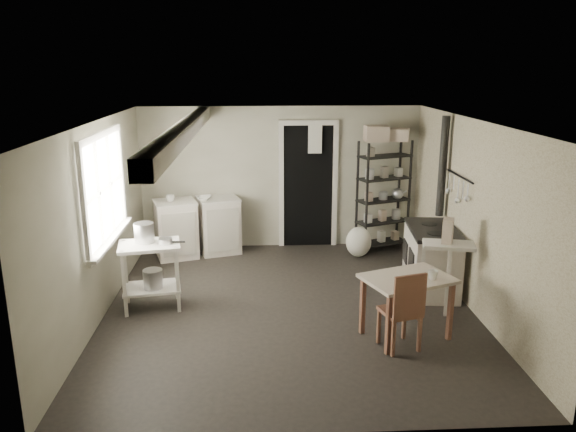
{
  "coord_description": "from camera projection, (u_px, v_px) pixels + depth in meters",
  "views": [
    {
      "loc": [
        -0.37,
        -6.46,
        2.93
      ],
      "look_at": [
        0.0,
        0.3,
        1.1
      ],
      "focal_mm": 35.0,
      "sensor_mm": 36.0,
      "label": 1
    }
  ],
  "objects": [
    {
      "name": "bucket",
      "position": [
        153.0,
        280.0,
        6.87
      ],
      "size": [
        0.28,
        0.28,
        0.26
      ],
      "primitive_type": "cylinder",
      "rotation": [
        0.0,
        0.0,
        0.19
      ],
      "color": "silver",
      "rests_on": "prep_table"
    },
    {
      "name": "mixing_bowl",
      "position": [
        204.0,
        196.0,
        8.73
      ],
      "size": [
        0.32,
        0.32,
        0.06
      ],
      "primitive_type": "imported",
      "rotation": [
        0.0,
        0.0,
        -0.26
      ],
      "color": "silver",
      "rests_on": "base_cabinets"
    },
    {
      "name": "wall_back",
      "position": [
        281.0,
        178.0,
        9.12
      ],
      "size": [
        4.5,
        0.02,
        2.3
      ],
      "primitive_type": "cube",
      "color": "#A7A38E",
      "rests_on": "ground"
    },
    {
      "name": "doorway",
      "position": [
        308.0,
        187.0,
        9.16
      ],
      "size": [
        0.96,
        0.1,
        2.08
      ],
      "primitive_type": null,
      "color": "beige",
      "rests_on": "ground"
    },
    {
      "name": "chair",
      "position": [
        400.0,
        305.0,
        5.9
      ],
      "size": [
        0.46,
        0.47,
        0.89
      ],
      "primitive_type": null,
      "rotation": [
        0.0,
        0.0,
        0.28
      ],
      "color": "brown",
      "rests_on": "ground"
    },
    {
      "name": "storage_box_a",
      "position": [
        377.0,
        126.0,
        8.64
      ],
      "size": [
        0.35,
        0.31,
        0.24
      ],
      "primitive_type": "cube",
      "rotation": [
        0.0,
        0.0,
        0.01
      ],
      "color": "beige",
      "rests_on": "shelf_rack"
    },
    {
      "name": "stovepipe",
      "position": [
        443.0,
        167.0,
        7.61
      ],
      "size": [
        0.13,
        0.13,
        1.4
      ],
      "primitive_type": null,
      "rotation": [
        0.0,
        0.0,
        -0.21
      ],
      "color": "black",
      "rests_on": "stove"
    },
    {
      "name": "stockpot",
      "position": [
        144.0,
        233.0,
        6.84
      ],
      "size": [
        0.28,
        0.28,
        0.26
      ],
      "primitive_type": "cylinder",
      "rotation": [
        0.0,
        0.0,
        0.16
      ],
      "color": "silver",
      "rests_on": "prep_table"
    },
    {
      "name": "utensil_rail",
      "position": [
        454.0,
        174.0,
        7.3
      ],
      "size": [
        0.06,
        1.2,
        0.44
      ],
      "primitive_type": null,
      "color": "silver",
      "rests_on": "wall_right"
    },
    {
      "name": "side_ledge",
      "position": [
        446.0,
        282.0,
        6.67
      ],
      "size": [
        0.66,
        0.45,
        0.92
      ],
      "primitive_type": null,
      "rotation": [
        0.0,
        0.0,
        -0.23
      ],
      "color": "beige",
      "rests_on": "ground"
    },
    {
      "name": "wall_left",
      "position": [
        99.0,
        221.0,
        6.59
      ],
      "size": [
        0.02,
        5.0,
        2.3
      ],
      "primitive_type": "cube",
      "color": "#A7A38E",
      "rests_on": "ground"
    },
    {
      "name": "work_table",
      "position": [
        406.0,
        305.0,
        6.17
      ],
      "size": [
        1.09,
        0.93,
        0.7
      ],
      "primitive_type": null,
      "rotation": [
        0.0,
        0.0,
        0.36
      ],
      "color": "beige",
      "rests_on": "ground"
    },
    {
      "name": "window",
      "position": [
        103.0,
        189.0,
        6.69
      ],
      "size": [
        0.12,
        1.76,
        1.28
      ],
      "primitive_type": null,
      "color": "beige",
      "rests_on": "wall_left"
    },
    {
      "name": "wall_right",
      "position": [
        474.0,
        216.0,
        6.83
      ],
      "size": [
        0.02,
        5.0,
        2.3
      ],
      "primitive_type": "cube",
      "color": "#A7A38E",
      "rests_on": "ground"
    },
    {
      "name": "stove",
      "position": [
        432.0,
        259.0,
        7.44
      ],
      "size": [
        0.71,
        1.15,
        0.86
      ],
      "primitive_type": null,
      "rotation": [
        0.0,
        0.0,
        -0.1
      ],
      "color": "beige",
      "rests_on": "ground"
    },
    {
      "name": "floor",
      "position": [
        289.0,
        307.0,
        7.01
      ],
      "size": [
        5.0,
        5.0,
        0.0
      ],
      "primitive_type": "plane",
      "color": "black",
      "rests_on": "ground"
    },
    {
      "name": "ceiling_beam",
      "position": [
        184.0,
        131.0,
        6.37
      ],
      "size": [
        0.18,
        5.0,
        0.18
      ],
      "primitive_type": null,
      "color": "beige",
      "rests_on": "ceiling"
    },
    {
      "name": "counter_cup",
      "position": [
        170.0,
        196.0,
        8.61
      ],
      "size": [
        0.17,
        0.17,
        0.1
      ],
      "primitive_type": "imported",
      "rotation": [
        0.0,
        0.0,
        0.36
      ],
      "color": "silver",
      "rests_on": "base_cabinets"
    },
    {
      "name": "wallpaper_panel",
      "position": [
        473.0,
        216.0,
        6.83
      ],
      "size": [
        0.01,
        5.0,
        2.3
      ],
      "primitive_type": null,
      "color": "#BCB499",
      "rests_on": "wall_right"
    },
    {
      "name": "shelf_jar",
      "position": [
        368.0,
        167.0,
        8.89
      ],
      "size": [
        0.1,
        0.1,
        0.18
      ],
      "primitive_type": "imported",
      "rotation": [
        0.0,
        0.0,
        0.33
      ],
      "color": "silver",
      "rests_on": "shelf_rack"
    },
    {
      "name": "saucepan",
      "position": [
        165.0,
        242.0,
        6.8
      ],
      "size": [
        0.21,
        0.21,
        0.1
      ],
      "primitive_type": "cylinder",
      "rotation": [
        0.0,
        0.0,
        0.22
      ],
      "color": "silver",
      "rests_on": "prep_table"
    },
    {
      "name": "table_cup",
      "position": [
        433.0,
        270.0,
        5.99
      ],
      "size": [
        0.14,
        0.14,
        0.1
      ],
      "primitive_type": "imported",
      "rotation": [
        0.0,
        0.0,
        -0.4
      ],
      "color": "silver",
      "rests_on": "work_table"
    },
    {
      "name": "ceiling",
      "position": [
        289.0,
        122.0,
        6.41
      ],
      "size": [
        5.0,
        5.0,
        0.0
      ],
      "primitive_type": "plane",
      "rotation": [
        3.14,
        0.0,
        0.0
      ],
      "color": "silver",
      "rests_on": "wall_back"
    },
    {
      "name": "oats_box",
      "position": [
        448.0,
        235.0,
        6.54
      ],
      "size": [
        0.18,
        0.22,
        0.29
      ],
      "primitive_type": "cube",
      "rotation": [
        0.0,
        0.0,
        -0.41
      ],
      "color": "beige",
      "rests_on": "side_ledge"
    },
    {
      "name": "wall_front",
      "position": [
        308.0,
        305.0,
        4.3
      ],
      "size": [
        4.5,
        0.02,
        2.3
      ],
      "primitive_type": "cube",
      "color": "#A7A38E",
      "rests_on": "ground"
    },
    {
      "name": "prep_table",
      "position": [
        151.0,
        277.0,
        6.91
      ],
      "size": [
        0.81,
        0.64,
        0.83
      ],
      "primitive_type": null,
      "rotation": [
        0.0,
        0.0,
        0.17
      ],
      "color": "beige",
      "rests_on": "ground"
    },
    {
      "name": "flour_sack",
      "position": [
        359.0,
        242.0,
        8.8
      ],
      "size": [
        0.5,
        0.47,
        0.48
      ],
      "primitive_type": "ellipsoid",
      "rotation": [
        0.0,
        0.0,
        -0.4
      ],
      "color": "silver",
      "rests_on": "ground"
    },
    {
      "name": "storage_box_b",
      "position": [
        400.0,
        127.0,
        8.68
      ],
      "size": [
        0.36,
        0.35,
        0.19
      ],
      "primitive_type": "cube",
      "rotation": [
        0.0,
        0.0,
        -0.29
      ],
      "color": "beige",
      "rests_on": "shelf_rack"
    },
    {
      "name": "base_cabinets",
      "position": [
        198.0,
        226.0,
        8.87
      ],
      "size": [
        1.47,
        0.95,
        0.89
      ],
      "primitive_type": null,
      "rotation": [
        0.0,
        0.0,
        0.29
      ],
      "color": "beige",
      "rests_on": "ground"
    },
    {
      "name": "shelf_rack",
      "position": [
        383.0,
        192.0,
        8.98
      ],
      "size": [
        0.9,
        0.62,
        1.78
      ],
      "primitive_type": null,
      "rotation": [
        0.0,
        0.0,
        0.38
      ],
      "color": "black",
      "rests_on": "ground"
    },
    {
      "name": "floor_crock",
      "position": [
        401.0,
        296.0,
        7.15
      ],
      "size": [
        0.13,
        0.13,
        0.16
      ],
      "primitive_type": "cylinder",
      "rotation": [
        0.0,
        0.0,
        -0.01
      ],
      "color": "silver",
      "rests_on": "ground"
    }
  ]
}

